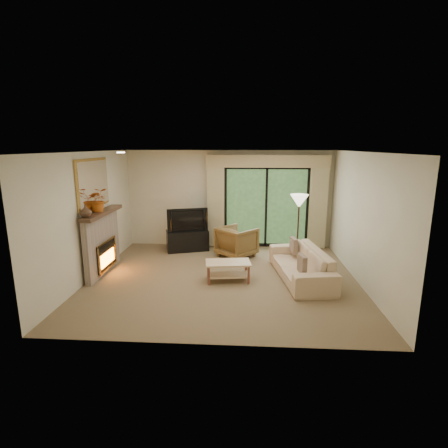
# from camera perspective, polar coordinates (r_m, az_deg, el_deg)

# --- Properties ---
(floor) EXTENTS (5.50, 5.50, 0.00)m
(floor) POSITION_cam_1_polar(r_m,az_deg,el_deg) (7.40, -0.15, -8.86)
(floor) COLOR #776346
(floor) RESTS_ON ground
(ceiling) EXTENTS (5.50, 5.50, 0.00)m
(ceiling) POSITION_cam_1_polar(r_m,az_deg,el_deg) (6.88, -0.16, 11.72)
(ceiling) COLOR white
(ceiling) RESTS_ON ground
(wall_back) EXTENTS (5.00, 0.00, 5.00)m
(wall_back) POSITION_cam_1_polar(r_m,az_deg,el_deg) (9.48, 0.85, 4.10)
(wall_back) COLOR beige
(wall_back) RESTS_ON ground
(wall_front) EXTENTS (5.00, 0.00, 5.00)m
(wall_front) POSITION_cam_1_polar(r_m,az_deg,el_deg) (4.61, -2.23, -5.22)
(wall_front) COLOR beige
(wall_front) RESTS_ON ground
(wall_left) EXTENTS (0.00, 5.00, 5.00)m
(wall_left) POSITION_cam_1_polar(r_m,az_deg,el_deg) (7.71, -21.01, 1.25)
(wall_left) COLOR beige
(wall_left) RESTS_ON ground
(wall_right) EXTENTS (0.00, 5.00, 5.00)m
(wall_right) POSITION_cam_1_polar(r_m,az_deg,el_deg) (7.38, 21.69, 0.70)
(wall_right) COLOR beige
(wall_right) RESTS_ON ground
(fireplace) EXTENTS (0.24, 1.70, 1.37)m
(fireplace) POSITION_cam_1_polar(r_m,az_deg,el_deg) (7.97, -19.29, -2.80)
(fireplace) COLOR gray
(fireplace) RESTS_ON floor
(mirror) EXTENTS (0.07, 1.45, 1.02)m
(mirror) POSITION_cam_1_polar(r_m,az_deg,el_deg) (7.78, -20.55, 6.24)
(mirror) COLOR #B99146
(mirror) RESTS_ON wall_left
(sliding_door) EXTENTS (2.26, 0.10, 2.16)m
(sliding_door) POSITION_cam_1_polar(r_m,az_deg,el_deg) (9.47, 6.89, 2.77)
(sliding_door) COLOR black
(sliding_door) RESTS_ON floor
(curtain_left) EXTENTS (0.45, 0.18, 2.35)m
(curtain_left) POSITION_cam_1_polar(r_m,az_deg,el_deg) (9.36, -1.34, 3.37)
(curtain_left) COLOR tan
(curtain_left) RESTS_ON floor
(curtain_right) EXTENTS (0.45, 0.18, 2.35)m
(curtain_right) POSITION_cam_1_polar(r_m,az_deg,el_deg) (9.52, 15.09, 3.09)
(curtain_right) COLOR tan
(curtain_right) RESTS_ON floor
(cornice) EXTENTS (3.20, 0.24, 0.32)m
(cornice) POSITION_cam_1_polar(r_m,az_deg,el_deg) (9.25, 7.13, 10.14)
(cornice) COLOR tan
(cornice) RESTS_ON wall_back
(media_console) EXTENTS (1.17, 0.79, 0.54)m
(media_console) POSITION_cam_1_polar(r_m,az_deg,el_deg) (9.28, -5.98, -2.67)
(media_console) COLOR black
(media_console) RESTS_ON floor
(tv) EXTENTS (1.04, 0.45, 0.61)m
(tv) POSITION_cam_1_polar(r_m,az_deg,el_deg) (9.14, -6.06, 0.79)
(tv) COLOR black
(tv) RESTS_ON media_console
(armchair) EXTENTS (1.16, 1.16, 0.76)m
(armchair) POSITION_cam_1_polar(r_m,az_deg,el_deg) (8.71, 2.10, -2.89)
(armchair) COLOR brown
(armchair) RESTS_ON floor
(sofa) EXTENTS (1.16, 2.28, 0.64)m
(sofa) POSITION_cam_1_polar(r_m,az_deg,el_deg) (7.47, 12.38, -6.35)
(sofa) COLOR tan
(sofa) RESTS_ON floor
(pillow_near) EXTENTS (0.14, 0.35, 0.35)m
(pillow_near) POSITION_cam_1_polar(r_m,az_deg,el_deg) (6.80, 12.63, -6.38)
(pillow_near) COLOR #4C3124
(pillow_near) RESTS_ON sofa
(pillow_far) EXTENTS (0.14, 0.35, 0.34)m
(pillow_far) POSITION_cam_1_polar(r_m,az_deg,el_deg) (7.99, 11.27, -3.45)
(pillow_far) COLOR #4C3124
(pillow_far) RESTS_ON sofa
(coffee_table) EXTENTS (0.96, 0.61, 0.41)m
(coffee_table) POSITION_cam_1_polar(r_m,az_deg,el_deg) (7.21, 0.66, -7.72)
(coffee_table) COLOR #D5B488
(coffee_table) RESTS_ON floor
(floor_lamp) EXTENTS (0.52, 0.52, 1.60)m
(floor_lamp) POSITION_cam_1_polar(r_m,az_deg,el_deg) (8.53, 11.98, -0.59)
(floor_lamp) COLOR #F1E2C3
(floor_lamp) RESTS_ON floor
(vase) EXTENTS (0.26, 0.26, 0.24)m
(vase) POSITION_cam_1_polar(r_m,az_deg,el_deg) (7.19, -21.68, 1.97)
(vase) COLOR #432D1F
(vase) RESTS_ON fireplace
(branches) EXTENTS (0.55, 0.51, 0.50)m
(branches) POSITION_cam_1_polar(r_m,az_deg,el_deg) (7.71, -19.88, 3.75)
(branches) COLOR #A94E13
(branches) RESTS_ON fireplace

